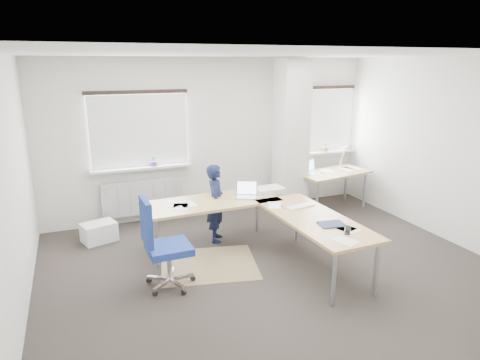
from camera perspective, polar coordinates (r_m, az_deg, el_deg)
name	(u,v)px	position (r m, az deg, el deg)	size (l,w,h in m)	color
ground	(271,268)	(5.95, 4.20, -11.66)	(6.00, 6.00, 0.00)	#2A2522
room_shell	(271,135)	(5.87, 4.22, 5.97)	(6.04, 5.04, 2.82)	silver
floor_mat	(209,264)	(6.05, -4.17, -11.16)	(1.30, 1.10, 0.01)	olive
white_crate	(99,232)	(7.07, -18.27, -6.60)	(0.50, 0.35, 0.30)	white
desk_main	(263,211)	(6.04, 3.04, -4.09)	(2.50, 2.61, 0.96)	#9E7A44
desk_side	(333,174)	(8.20, 12.30, 0.79)	(1.50, 0.93, 1.22)	#9E7A44
task_chair	(166,263)	(5.43, -9.84, -10.81)	(0.64, 0.63, 1.17)	navy
person	(216,203)	(6.61, -3.21, -3.09)	(0.45, 0.29, 1.22)	black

